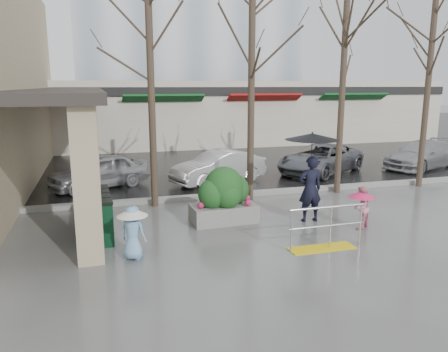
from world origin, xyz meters
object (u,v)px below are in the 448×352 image
car_b (219,167)px  tree_mideast (344,52)px  child_pink (361,204)px  child_blue (133,228)px  tree_west (149,39)px  car_d (422,155)px  tree_midwest (252,37)px  planter (224,196)px  tree_east (432,39)px  news_boxes (102,214)px  handrail (325,233)px  woman (311,167)px  car_c (321,159)px  car_a (99,171)px

car_b → tree_mideast: bearing=33.6°
child_pink → child_blue: child_blue is taller
tree_west → car_d: bearing=13.5°
tree_west → tree_mideast: tree_west is taller
tree_midwest → planter: size_ratio=3.78×
tree_east → news_boxes: size_ratio=3.60×
planter → child_blue: bearing=-143.2°
handrail → car_b: (-0.52, 7.46, 0.25)m
handrail → child_blue: bearing=172.1°
woman → tree_mideast: bearing=-129.3°
car_d → woman: bearing=-76.3°
handrail → woman: (0.62, 2.02, 1.17)m
tree_west → tree_east: size_ratio=0.94×
woman → planter: size_ratio=1.37×
tree_west → news_boxes: (-1.63, -2.39, -4.53)m
handrail → car_b: size_ratio=0.50×
tree_west → child_pink: tree_west is taller
tree_east → handrail: bearing=-144.1°
tree_east → child_pink: size_ratio=6.25×
news_boxes → car_c: (9.23, 5.67, 0.08)m
tree_east → planter: 9.80m
child_blue → news_boxes: size_ratio=0.61×
tree_east → car_a: size_ratio=1.95×
car_b → car_c: 4.79m
planter → child_pink: bearing=-24.7°
car_d → tree_west: bearing=-96.6°
child_blue → child_pink: bearing=-141.5°
handrail → car_c: 9.12m
tree_mideast → tree_east: size_ratio=0.90×
tree_west → tree_midwest: 3.20m
handrail → planter: size_ratio=1.03×
tree_midwest → car_c: size_ratio=1.54×
tree_mideast → planter: (-4.85, -2.21, -4.10)m
tree_west → planter: size_ratio=3.67×
child_pink → child_blue: (-6.00, -0.44, 0.05)m
planter → car_c: size_ratio=0.41×
tree_midwest → car_a: tree_midwest is taller
tree_midwest → car_b: size_ratio=1.83×
handrail → car_a: 9.32m
tree_east → child_pink: tree_east is taller
car_a → woman: bearing=18.8°
child_pink → car_a: bearing=-79.5°
planter → tree_mideast: bearing=24.5°
tree_mideast → woman: size_ratio=2.57×
car_b → tree_midwest: bearing=-12.7°
child_blue → car_d: car_d is taller
child_blue → planter: size_ratio=0.65×
car_d → tree_midwest: bearing=-92.3°
tree_west → planter: tree_west is taller
tree_mideast → planter: size_ratio=3.51×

